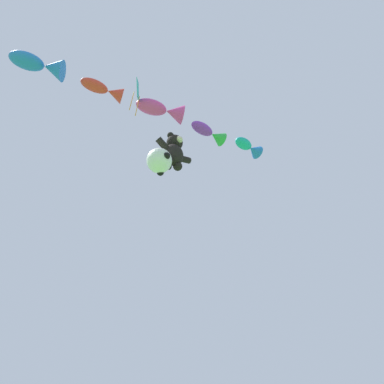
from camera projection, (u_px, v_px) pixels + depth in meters
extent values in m
ellipsoid|color=black|center=(174.00, 155.00, 11.67)|extent=(0.93, 0.80, 1.14)
sphere|color=black|center=(175.00, 143.00, 12.20)|extent=(0.78, 0.78, 0.78)
sphere|color=beige|center=(179.00, 140.00, 11.98)|extent=(0.33, 0.33, 0.33)
sphere|color=black|center=(170.00, 135.00, 12.24)|extent=(0.32, 0.32, 0.32)
cylinder|color=black|center=(163.00, 144.00, 11.43)|extent=(0.68, 0.30, 0.53)
sphere|color=black|center=(169.00, 160.00, 11.19)|extent=(0.42, 0.42, 0.42)
sphere|color=black|center=(179.00, 142.00, 12.55)|extent=(0.32, 0.32, 0.32)
cylinder|color=black|center=(185.00, 160.00, 12.16)|extent=(0.68, 0.30, 0.53)
sphere|color=black|center=(178.00, 166.00, 11.47)|extent=(0.42, 0.42, 0.42)
sphere|color=white|center=(159.00, 161.00, 10.60)|extent=(1.06, 1.06, 1.06)
sphere|color=black|center=(168.00, 167.00, 10.86)|extent=(0.30, 0.30, 0.30)
sphere|color=black|center=(153.00, 158.00, 10.94)|extent=(0.30, 0.30, 0.30)
sphere|color=black|center=(167.00, 156.00, 10.28)|extent=(0.30, 0.30, 0.30)
sphere|color=black|center=(160.00, 172.00, 10.57)|extent=(0.30, 0.30, 0.30)
ellipsoid|color=#19ADB2|center=(243.00, 144.00, 13.41)|extent=(1.10, 0.74, 0.51)
cone|color=blue|center=(254.00, 150.00, 13.78)|extent=(0.66, 0.83, 0.75)
sphere|color=black|center=(239.00, 139.00, 13.35)|extent=(0.13, 0.13, 0.13)
ellipsoid|color=purple|center=(202.00, 129.00, 12.77)|extent=(1.31, 0.81, 0.51)
cone|color=green|center=(217.00, 137.00, 13.17)|extent=(0.79, 0.86, 0.75)
sphere|color=black|center=(196.00, 123.00, 12.68)|extent=(0.13, 0.13, 0.13)
ellipsoid|color=#E53F9E|center=(151.00, 107.00, 12.76)|extent=(1.72, 1.41, 0.68)
cone|color=#E53F9E|center=(174.00, 113.00, 13.03)|extent=(1.20, 1.27, 1.00)
sphere|color=black|center=(142.00, 102.00, 12.77)|extent=(0.18, 0.18, 0.18)
ellipsoid|color=red|center=(94.00, 86.00, 11.84)|extent=(1.36, 0.97, 0.51)
cone|color=red|center=(115.00, 94.00, 12.15)|extent=(0.89, 0.93, 0.75)
sphere|color=black|center=(86.00, 81.00, 11.80)|extent=(0.13, 0.13, 0.13)
ellipsoid|color=blue|center=(27.00, 61.00, 11.13)|extent=(1.59, 1.31, 0.66)
cone|color=blue|center=(53.00, 69.00, 11.39)|extent=(1.12, 1.21, 0.97)
sphere|color=black|center=(17.00, 56.00, 11.13)|extent=(0.17, 0.17, 0.17)
cube|color=#19ADB2|center=(138.00, 90.00, 12.14)|extent=(0.82, 0.97, 1.24)
cylinder|color=orange|center=(132.00, 100.00, 11.32)|extent=(0.03, 0.04, 1.47)
cylinder|color=orange|center=(138.00, 106.00, 11.47)|extent=(0.03, 0.07, 1.56)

